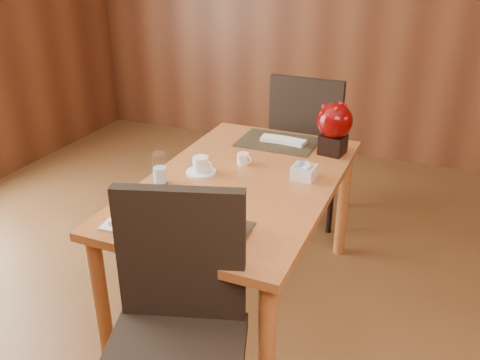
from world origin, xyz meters
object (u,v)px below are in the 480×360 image
at_px(dining_table, 242,196).
at_px(bread_plate, 123,223).
at_px(coffee_cup, 201,166).
at_px(soup_setting, 201,223).
at_px(creamer_jug, 243,159).
at_px(water_glass, 160,169).
at_px(berry_decor, 334,126).
at_px(far_chair, 309,142).
at_px(sugar_caddy, 304,172).
at_px(near_chair, 177,321).

relative_size(dining_table, bread_plate, 10.01).
bearing_deg(coffee_cup, dining_table, 3.67).
xyz_separation_m(soup_setting, coffee_cup, (-0.27, 0.54, -0.02)).
relative_size(dining_table, soup_setting, 5.22).
xyz_separation_m(dining_table, creamer_jug, (-0.07, 0.18, 0.13)).
bearing_deg(water_glass, berry_decor, 45.97).
relative_size(dining_table, far_chair, 1.41).
bearing_deg(soup_setting, creamer_jug, 94.20).
xyz_separation_m(sugar_caddy, berry_decor, (0.05, 0.38, 0.13)).
height_order(soup_setting, far_chair, far_chair).
distance_m(sugar_caddy, berry_decor, 0.40).
height_order(water_glass, berry_decor, berry_decor).
bearing_deg(near_chair, creamer_jug, 82.06).
distance_m(water_glass, creamer_jug, 0.47).
relative_size(soup_setting, water_glass, 1.81).
bearing_deg(dining_table, near_chair, -82.53).
distance_m(coffee_cup, bread_plate, 0.60).
relative_size(soup_setting, bread_plate, 1.92).
distance_m(coffee_cup, sugar_caddy, 0.52).
relative_size(dining_table, water_glass, 9.44).
height_order(soup_setting, near_chair, near_chair).
bearing_deg(sugar_caddy, dining_table, -155.72).
bearing_deg(water_glass, bread_plate, -81.50).
bearing_deg(berry_decor, water_glass, -134.03).
xyz_separation_m(coffee_cup, near_chair, (0.34, -0.88, -0.19)).
height_order(coffee_cup, creamer_jug, coffee_cup).
relative_size(coffee_cup, berry_decor, 0.54).
bearing_deg(bread_plate, water_glass, 98.50).
xyz_separation_m(sugar_caddy, bread_plate, (-0.57, -0.73, -0.03)).
bearing_deg(far_chair, soup_setting, 89.98).
xyz_separation_m(dining_table, bread_plate, (-0.29, -0.61, 0.10)).
bearing_deg(berry_decor, coffee_cup, -136.94).
height_order(creamer_jug, bread_plate, creamer_jug).
bearing_deg(coffee_cup, water_glass, -124.18).
height_order(soup_setting, berry_decor, berry_decor).
height_order(dining_table, coffee_cup, coffee_cup).
height_order(water_glass, bread_plate, water_glass).
bearing_deg(sugar_caddy, bread_plate, -127.75).
xyz_separation_m(water_glass, far_chair, (0.42, 1.22, -0.23)).
relative_size(berry_decor, far_chair, 0.27).
bearing_deg(coffee_cup, near_chair, -68.90).
xyz_separation_m(sugar_caddy, near_chair, (-0.16, -1.02, -0.19)).
xyz_separation_m(coffee_cup, creamer_jug, (0.15, 0.19, -0.01)).
bearing_deg(soup_setting, near_chair, -83.81).
distance_m(coffee_cup, far_chair, 1.09).
bearing_deg(berry_decor, dining_table, -123.54).
relative_size(coffee_cup, far_chair, 0.15).
relative_size(berry_decor, bread_plate, 1.92).
bearing_deg(coffee_cup, berry_decor, 43.06).
relative_size(coffee_cup, near_chair, 0.15).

